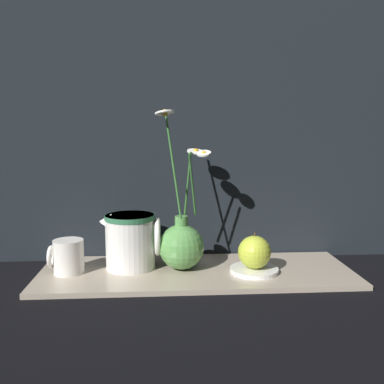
{
  "coord_description": "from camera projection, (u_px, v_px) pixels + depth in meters",
  "views": [
    {
      "loc": [
        -0.08,
        -1.0,
        0.35
      ],
      "look_at": [
        -0.01,
        0.0,
        0.2
      ],
      "focal_mm": 40.0,
      "sensor_mm": 36.0,
      "label": 1
    }
  ],
  "objects": [
    {
      "name": "ground_plane",
      "position": [
        196.0,
        275.0,
        1.04
      ],
      "size": [
        6.0,
        6.0,
        0.0
      ],
      "primitive_type": "plane",
      "color": "black"
    },
    {
      "name": "shelf",
      "position": [
        196.0,
        272.0,
        1.04
      ],
      "size": [
        0.76,
        0.27,
        0.01
      ],
      "color": "tan",
      "rests_on": "ground_plane"
    },
    {
      "name": "backdrop_wall",
      "position": [
        192.0,
        53.0,
        1.11
      ],
      "size": [
        1.26,
        0.02,
        1.1
      ],
      "color": "black",
      "rests_on": "ground_plane"
    },
    {
      "name": "vase_with_flowers",
      "position": [
        182.0,
        244.0,
        1.04
      ],
      "size": [
        0.14,
        0.12,
        0.38
      ],
      "color": "#59994C",
      "rests_on": "shelf"
    },
    {
      "name": "yellow_mug",
      "position": [
        67.0,
        257.0,
        1.01
      ],
      "size": [
        0.08,
        0.07,
        0.08
      ],
      "color": "silver",
      "rests_on": "shelf"
    },
    {
      "name": "ceramic_pitcher",
      "position": [
        131.0,
        239.0,
        1.05
      ],
      "size": [
        0.15,
        0.12,
        0.15
      ],
      "color": "white",
      "rests_on": "shelf"
    },
    {
      "name": "saucer_plate",
      "position": [
        254.0,
        270.0,
        1.03
      ],
      "size": [
        0.12,
        0.12,
        0.01
      ],
      "color": "white",
      "rests_on": "shelf"
    },
    {
      "name": "orange_fruit",
      "position": [
        254.0,
        252.0,
        1.02
      ],
      "size": [
        0.08,
        0.08,
        0.09
      ],
      "color": "#B7C638",
      "rests_on": "saucer_plate"
    }
  ]
}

